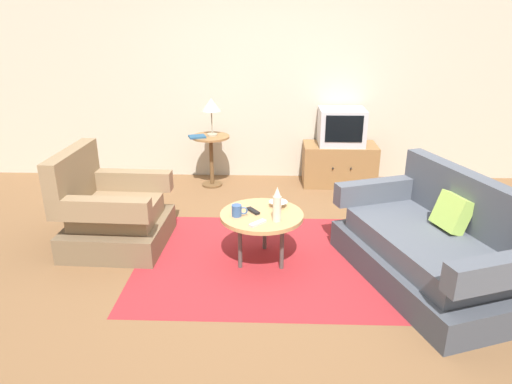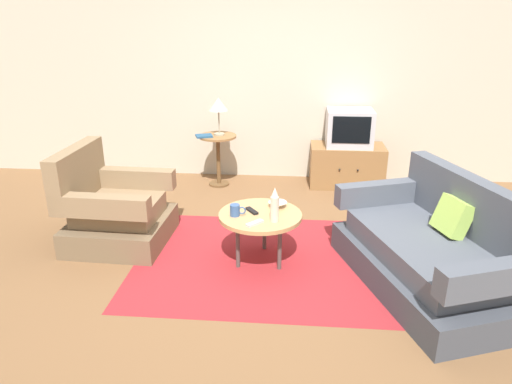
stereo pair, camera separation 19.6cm
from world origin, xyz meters
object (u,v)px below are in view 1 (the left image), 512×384
object	(u,v)px
side_table	(211,150)
television	(341,127)
tv_stand	(339,164)
mug	(237,211)
vase	(277,205)
tv_remote_silver	(258,223)
bowl	(278,204)
book	(197,137)
coffee_table	(262,217)
armchair	(111,215)
table_lamp	(211,106)
tv_remote_dark	(253,211)
couch	(433,248)

from	to	relation	value
side_table	television	distance (m)	1.63
tv_stand	mug	distance (m)	2.38
tv_stand	vase	distance (m)	2.33
tv_stand	tv_remote_silver	xyz separation A→B (m)	(-0.96, -2.23, 0.20)
bowl	book	distance (m)	1.92
coffee_table	tv_remote_silver	size ratio (longest dim) A/B	4.86
vase	tv_remote_silver	world-z (taller)	vase
armchair	side_table	size ratio (longest dim) A/B	1.42
side_table	table_lamp	size ratio (longest dim) A/B	1.41
mug	tv_remote_dark	bearing A→B (deg)	34.59
side_table	table_lamp	distance (m)	0.55
tv_remote_silver	vase	bearing A→B (deg)	-20.84
side_table	tv_remote_silver	distance (m)	2.20
tv_remote_silver	book	size ratio (longest dim) A/B	0.62
tv_remote_dark	tv_remote_silver	size ratio (longest dim) A/B	1.02
mug	armchair	bearing A→B (deg)	165.16
side_table	book	size ratio (longest dim) A/B	2.73
armchair	coffee_table	bearing A→B (deg)	81.63
table_lamp	mug	distance (m)	2.08
coffee_table	tv_stand	xyz separation A→B (m)	(0.93, 2.02, -0.16)
television	side_table	bearing A→B (deg)	-175.14
couch	tv_remote_dark	size ratio (longest dim) A/B	12.21
television	tv_remote_silver	xyz separation A→B (m)	(-0.96, -2.24, -0.28)
vase	book	distance (m)	2.17
coffee_table	side_table	distance (m)	2.01
coffee_table	bowl	distance (m)	0.22
table_lamp	tv_remote_silver	size ratio (longest dim) A/B	3.09
armchair	coffee_table	distance (m)	1.43
couch	bowl	size ratio (longest dim) A/B	11.24
armchair	couch	distance (m)	2.84
mug	vase	bearing A→B (deg)	-14.29
bowl	couch	bearing A→B (deg)	-19.16
coffee_table	side_table	size ratio (longest dim) A/B	1.11
tv_remote_silver	mug	bearing A→B (deg)	92.16
tv_remote_dark	book	xyz separation A→B (m)	(-0.75, 1.78, 0.19)
side_table	tv_remote_silver	world-z (taller)	side_table
vase	table_lamp	bearing A→B (deg)	110.76
couch	tv_remote_silver	xyz separation A→B (m)	(-1.41, 0.06, 0.17)
coffee_table	tv_remote_silver	world-z (taller)	tv_remote_silver
couch	tv_stand	xyz separation A→B (m)	(-0.45, 2.29, -0.03)
television	bowl	world-z (taller)	television
table_lamp	tv_remote_silver	xyz separation A→B (m)	(0.62, -2.13, -0.55)
side_table	tv_remote_silver	size ratio (longest dim) A/B	4.37
coffee_table	television	world-z (taller)	television
coffee_table	side_table	xyz separation A→B (m)	(-0.67, 1.89, 0.04)
side_table	tv_remote_dark	xyz separation A→B (m)	(0.59, -1.86, 0.00)
book	table_lamp	bearing A→B (deg)	11.16
armchair	tv_remote_dark	xyz separation A→B (m)	(1.33, -0.23, 0.16)
side_table	tv_remote_silver	xyz separation A→B (m)	(0.64, -2.11, 0.00)
couch	vase	distance (m)	1.30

